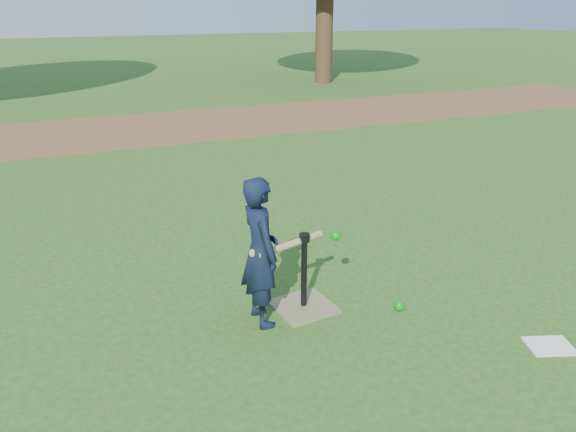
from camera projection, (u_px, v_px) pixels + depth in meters
name	position (u px, v px, depth m)	size (l,w,h in m)	color
ground	(274.00, 343.00, 3.86)	(80.00, 80.00, 0.00)	#285116
dirt_strip	(119.00, 130.00, 10.28)	(24.00, 3.00, 0.01)	brown
child	(260.00, 252.00, 3.95)	(0.40, 0.26, 1.10)	black
wiffle_ball_ground	(399.00, 306.00, 4.26)	(0.08, 0.08, 0.08)	#0C8912
clipboard	(550.00, 346.00, 3.82)	(0.30, 0.23, 0.01)	white
batting_tee	(304.00, 295.00, 4.28)	(0.47, 0.47, 0.61)	#827752
swing_action	(296.00, 243.00, 4.05)	(0.70, 0.23, 0.12)	tan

